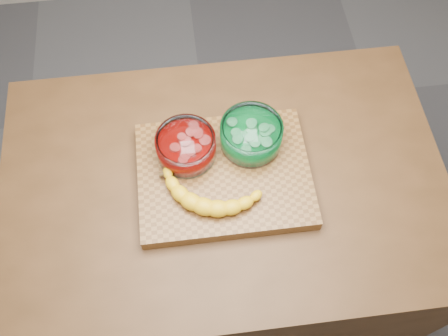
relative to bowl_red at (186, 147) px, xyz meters
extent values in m
plane|color=#555559|center=(0.09, -0.07, -0.98)|extent=(3.50, 3.50, 0.00)
cube|color=#4C2E16|center=(0.09, -0.07, -0.53)|extent=(1.20, 0.80, 0.90)
cube|color=brown|center=(0.09, -0.07, -0.06)|extent=(0.45, 0.35, 0.04)
cylinder|color=white|center=(0.00, 0.00, 0.00)|extent=(0.16, 0.16, 0.07)
cylinder|color=#AE0A05|center=(0.00, 0.00, -0.01)|extent=(0.13, 0.13, 0.04)
cylinder|color=#DD4B45|center=(0.00, 0.00, 0.02)|extent=(0.13, 0.13, 0.02)
cylinder|color=white|center=(0.17, 0.01, 0.00)|extent=(0.16, 0.16, 0.08)
cylinder|color=#078832|center=(0.17, 0.01, -0.01)|extent=(0.14, 0.14, 0.04)
cylinder|color=#62D27C|center=(0.17, 0.01, 0.02)|extent=(0.13, 0.13, 0.02)
camera|label=1|loc=(0.02, -0.67, 1.11)|focal=40.00mm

